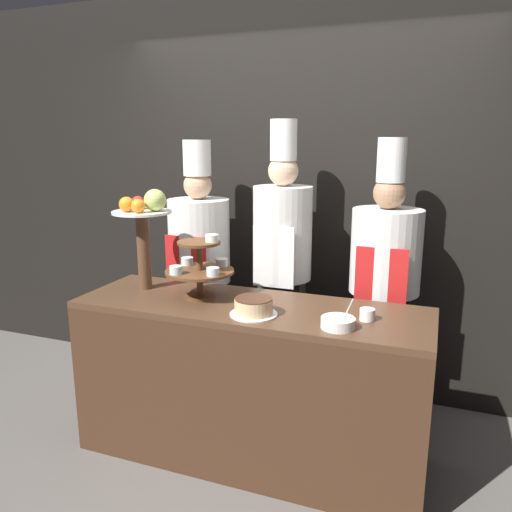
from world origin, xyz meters
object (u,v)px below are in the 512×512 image
chef_left (200,262)px  chef_center_left (282,258)px  fruit_pedestal (144,220)px  cake_round (254,307)px  cup_white (367,315)px  tiered_stand (200,266)px  chef_center_right (384,280)px  serving_bowl_near (338,323)px

chef_left → chef_center_left: 0.60m
fruit_pedestal → cake_round: 0.87m
cup_white → tiered_stand: bearing=177.6°
chef_left → chef_center_right: bearing=0.0°
tiered_stand → serving_bowl_near: bearing=-13.2°
tiered_stand → cup_white: 0.95m
cake_round → serving_bowl_near: serving_bowl_near is taller
fruit_pedestal → chef_center_left: size_ratio=0.31×
cake_round → chef_center_left: size_ratio=0.13×
chef_center_left → tiered_stand: bearing=-117.0°
cup_white → serving_bowl_near: serving_bowl_near is taller
chef_center_left → chef_center_right: 0.66m
fruit_pedestal → serving_bowl_near: bearing=-11.4°
serving_bowl_near → chef_left: bearing=145.4°
cup_white → serving_bowl_near: bearing=-126.6°
fruit_pedestal → chef_center_right: (1.33, 0.53, -0.37)m
tiered_stand → fruit_pedestal: 0.45m
cup_white → chef_center_left: chef_center_left is taller
tiered_stand → cake_round: 0.44m
cup_white → chef_center_right: bearing=89.0°
fruit_pedestal → chef_center_left: bearing=38.3°
fruit_pedestal → chef_center_right: size_ratio=0.33×
fruit_pedestal → chef_center_left: 0.91m
tiered_stand → chef_center_right: bearing=31.5°
cup_white → chef_center_left: bearing=135.9°
cake_round → chef_center_right: 0.94m
fruit_pedestal → chef_center_right: bearing=21.9°
cake_round → serving_bowl_near: bearing=-3.9°
tiered_stand → chef_left: size_ratio=0.22×
chef_center_right → serving_bowl_near: bearing=-99.2°
cup_white → chef_center_left: 0.90m
tiered_stand → fruit_pedestal: (-0.38, 0.05, 0.23)m
chef_center_left → cake_round: bearing=-83.5°
serving_bowl_near → fruit_pedestal: bearing=168.6°
tiered_stand → chef_left: 0.67m
chef_center_right → cup_white: bearing=-91.0°
chef_center_left → fruit_pedestal: bearing=-141.7°
chef_center_left → chef_center_right: (0.65, 0.00, -0.08)m
serving_bowl_near → tiered_stand: bearing=166.8°
chef_left → chef_center_right: (1.25, 0.00, -0.00)m
serving_bowl_near → chef_center_right: chef_center_right is taller
tiered_stand → serving_bowl_near: 0.86m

